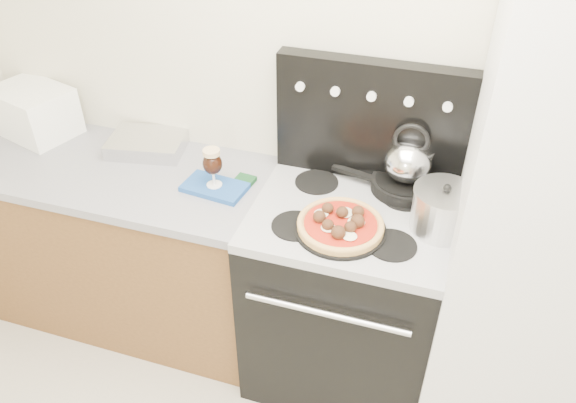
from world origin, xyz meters
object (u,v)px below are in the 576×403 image
at_px(beer_glass, 213,168).
at_px(pizza_pan, 340,229).
at_px(base_cabinet, 124,246).
at_px(stove_body, 344,299).
at_px(toaster_oven, 34,111).
at_px(fridge, 548,247).
at_px(stock_pot, 442,211).
at_px(tea_kettle, 409,157).
at_px(pizza, 341,223).
at_px(skillet, 405,185).
at_px(oven_mitt, 215,187).

relative_size(beer_glass, pizza_pan, 0.51).
distance_m(base_cabinet, stove_body, 1.11).
relative_size(toaster_oven, pizza_pan, 1.04).
bearing_deg(fridge, stock_pot, 176.06).
distance_m(stove_body, beer_glass, 0.81).
bearing_deg(stove_body, tea_kettle, 50.83).
distance_m(toaster_oven, pizza, 1.58).
bearing_deg(pizza, stove_body, 82.64).
bearing_deg(stock_pot, base_cabinet, 179.02).
bearing_deg(skillet, tea_kettle, 0.00).
height_order(base_cabinet, pizza_pan, pizza_pan).
height_order(base_cabinet, fridge, fridge).
relative_size(base_cabinet, skillet, 5.38).
xyz_separation_m(base_cabinet, stock_pot, (1.44, -0.02, 0.57)).
bearing_deg(beer_glass, stove_body, -0.15).
height_order(stove_body, pizza_pan, pizza_pan).
distance_m(fridge, tea_kettle, 0.59).
height_order(fridge, pizza, fridge).
bearing_deg(fridge, pizza_pan, -172.30).
height_order(oven_mitt, beer_glass, beer_glass).
xyz_separation_m(stove_body, pizza_pan, (-0.02, -0.12, 0.49)).
relative_size(stove_body, tea_kettle, 4.17).
relative_size(stove_body, stock_pot, 3.98).
relative_size(oven_mitt, beer_glass, 1.50).
xyz_separation_m(fridge, oven_mitt, (-1.27, 0.03, -0.04)).
xyz_separation_m(beer_glass, skillet, (0.74, 0.21, -0.06)).
xyz_separation_m(stove_body, pizza, (-0.02, -0.12, 0.51)).
bearing_deg(beer_glass, stock_pot, -0.07).
xyz_separation_m(pizza, tea_kettle, (0.19, 0.33, 0.12)).
relative_size(stove_body, oven_mitt, 3.40).
distance_m(base_cabinet, pizza, 1.22).
relative_size(fridge, oven_mitt, 7.35).
distance_m(base_cabinet, stock_pot, 1.55).
bearing_deg(base_cabinet, skillet, 8.23).
distance_m(base_cabinet, beer_glass, 0.79).
distance_m(stove_body, oven_mitt, 0.74).
distance_m(stove_body, pizza_pan, 0.50).
relative_size(oven_mitt, stock_pot, 1.17).
distance_m(toaster_oven, oven_mitt, 1.01).
bearing_deg(beer_glass, skillet, 15.61).
distance_m(base_cabinet, toaster_oven, 0.76).
bearing_deg(stove_body, fridge, -2.05).
height_order(beer_glass, skillet, beer_glass).
height_order(base_cabinet, pizza, pizza).
relative_size(toaster_oven, tea_kettle, 1.68).
bearing_deg(pizza, beer_glass, 167.53).
height_order(fridge, pizza_pan, fridge).
bearing_deg(pizza, fridge, 7.70).
xyz_separation_m(fridge, beer_glass, (-1.27, 0.03, 0.06)).
bearing_deg(stock_pot, pizza, -160.58).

